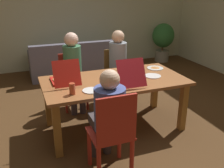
% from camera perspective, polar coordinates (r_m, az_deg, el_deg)
% --- Properties ---
extents(ground_plane, '(20.00, 20.00, 0.00)m').
position_cam_1_polar(ground_plane, '(3.84, 0.54, -9.50)').
color(ground_plane, '#503319').
extents(back_wall, '(6.70, 0.12, 2.92)m').
position_cam_1_polar(back_wall, '(6.50, -10.45, 16.41)').
color(back_wall, beige).
rests_on(back_wall, ground).
extents(dining_table, '(1.95, 0.99, 0.74)m').
position_cam_1_polar(dining_table, '(3.55, 0.57, -0.52)').
color(dining_table, '#9B5D32').
rests_on(dining_table, ground).
extents(chair_0, '(0.38, 0.41, 0.91)m').
position_cam_1_polar(chair_0, '(4.56, 0.91, 2.47)').
color(chair_0, brown).
rests_on(chair_0, ground).
extents(person_0, '(0.30, 0.49, 1.26)m').
position_cam_1_polar(person_0, '(4.37, 1.58, 5.00)').
color(person_0, '#3C3044').
rests_on(person_0, ground).
extents(chair_1, '(0.43, 0.42, 0.99)m').
position_cam_1_polar(chair_1, '(2.69, 0.16, -11.08)').
color(chair_1, '#B02C20').
rests_on(chair_1, ground).
extents(person_1, '(0.33, 0.53, 1.19)m').
position_cam_1_polar(person_1, '(2.72, -0.96, -6.20)').
color(person_1, '#41383A').
rests_on(person_1, ground).
extents(chair_2, '(0.41, 0.43, 0.90)m').
position_cam_1_polar(chair_2, '(4.36, -8.83, 1.43)').
color(chair_2, '#AA2B1F').
rests_on(chair_2, ground).
extents(person_2, '(0.29, 0.47, 1.27)m').
position_cam_1_polar(person_2, '(4.16, -8.61, 4.06)').
color(person_2, '#433945').
rests_on(person_2, ground).
extents(pizza_box_0, '(0.34, 0.48, 0.34)m').
position_cam_1_polar(pizza_box_0, '(3.47, -10.50, 1.17)').
color(pizza_box_0, red).
rests_on(pizza_box_0, dining_table).
extents(pizza_box_1, '(0.37, 0.53, 0.36)m').
position_cam_1_polar(pizza_box_1, '(3.41, 2.80, 1.21)').
color(pizza_box_1, '#AE1B23').
rests_on(pizza_box_1, dining_table).
extents(plate_0, '(0.23, 0.23, 0.01)m').
position_cam_1_polar(plate_0, '(3.69, 9.06, 1.78)').
color(plate_0, white).
rests_on(plate_0, dining_table).
extents(plate_1, '(0.22, 0.22, 0.01)m').
position_cam_1_polar(plate_1, '(3.14, -4.65, -1.46)').
color(plate_1, white).
rests_on(plate_1, dining_table).
extents(plate_2, '(0.25, 0.25, 0.03)m').
position_cam_1_polar(plate_2, '(4.05, 9.58, 3.56)').
color(plate_2, white).
rests_on(plate_2, dining_table).
extents(drinking_glass_0, '(0.07, 0.07, 0.14)m').
position_cam_1_polar(drinking_glass_0, '(3.05, -8.86, -1.07)').
color(drinking_glass_0, '#B84529').
rests_on(drinking_glass_0, dining_table).
extents(drinking_glass_1, '(0.06, 0.06, 0.11)m').
position_cam_1_polar(drinking_glass_1, '(3.95, 2.23, 4.11)').
color(drinking_glass_1, '#DBC55D').
rests_on(drinking_glass_1, dining_table).
extents(couch, '(2.06, 0.86, 0.80)m').
position_cam_1_polar(couch, '(6.02, -8.05, 4.69)').
color(couch, slate).
rests_on(couch, ground).
extents(potted_plant, '(0.58, 0.58, 1.02)m').
position_cam_1_polar(potted_plant, '(7.11, 11.30, 9.85)').
color(potted_plant, gray).
rests_on(potted_plant, ground).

